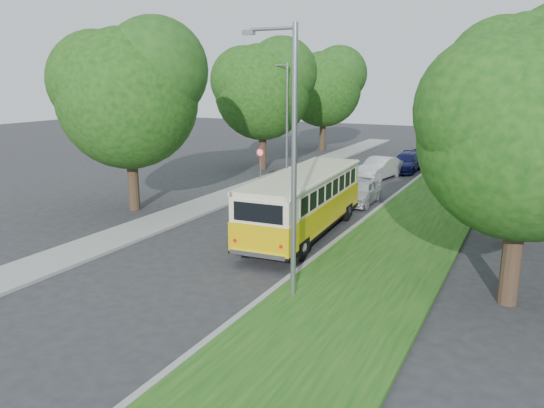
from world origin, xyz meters
The scene contains 13 objects.
ground centered at (0.00, 0.00, 0.00)m, with size 120.00×120.00×0.00m, color #2A2A2C.
curb centered at (3.60, 5.00, 0.07)m, with size 0.20×70.00×0.15m, color gray.
grass_verge centered at (5.95, 5.00, 0.07)m, with size 4.50×70.00×0.13m, color #184C14.
sidewalk centered at (-4.80, 5.00, 0.06)m, with size 2.20×70.00×0.12m, color gray.
treeline centered at (3.15, 17.99, 5.93)m, with size 24.27×41.91×9.46m.
lamppost_near centered at (4.21, -2.50, 4.37)m, with size 1.71×0.16×8.00m.
lamppost_far centered at (-4.70, 16.00, 4.12)m, with size 1.71×0.16×7.50m.
warning_sign centered at (-4.50, 11.98, 1.71)m, with size 0.56×0.10×2.50m.
vintage_bus centered at (1.98, 3.68, 1.38)m, with size 2.39×9.27×2.75m, color #E8BF07, non-canonical shape.
car_silver centered at (2.36, 10.45, 0.65)m, with size 1.54×3.83×1.31m, color silver.
car_white centered at (1.22, 18.03, 0.71)m, with size 1.50×4.31×1.42m, color silver.
car_blue centered at (2.18, 21.73, 0.65)m, with size 1.81×4.45×1.29m, color #131656.
car_grey centered at (2.30, 27.07, 0.65)m, with size 2.15×4.67×1.30m, color #5A5C62.
Camera 1 is at (10.50, -16.22, 6.51)m, focal length 35.00 mm.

